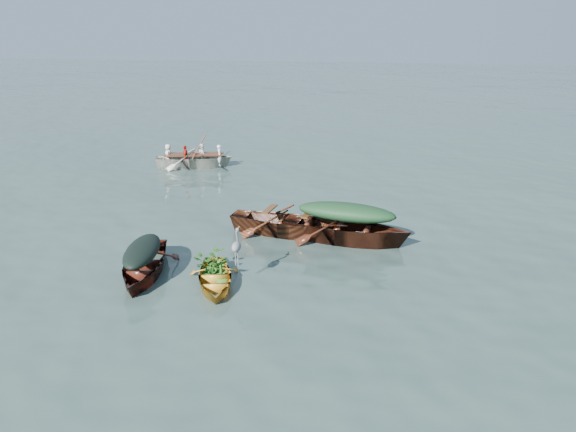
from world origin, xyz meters
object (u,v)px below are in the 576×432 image
(green_tarp_boat, at_px, (345,242))
(heron, at_px, (237,252))
(dark_covered_boat, at_px, (144,275))
(rowed_boat, at_px, (195,167))
(open_wooden_boat, at_px, (289,235))
(yellow_dinghy, at_px, (215,286))

(green_tarp_boat, bearing_deg, heron, 151.75)
(dark_covered_boat, relative_size, rowed_boat, 0.85)
(open_wooden_boat, bearing_deg, green_tarp_boat, -89.65)
(heron, bearing_deg, rowed_boat, 96.20)
(yellow_dinghy, xyz_separation_m, dark_covered_boat, (-1.91, 0.31, 0.00))
(rowed_boat, bearing_deg, open_wooden_boat, -157.52)
(yellow_dinghy, xyz_separation_m, rowed_boat, (-3.94, 10.83, 0.00))
(yellow_dinghy, bearing_deg, open_wooden_boat, 54.14)
(yellow_dinghy, xyz_separation_m, heron, (0.51, 0.20, 0.83))
(dark_covered_boat, distance_m, green_tarp_boat, 5.71)
(yellow_dinghy, relative_size, rowed_boat, 0.62)
(green_tarp_boat, xyz_separation_m, heron, (-2.44, -3.09, 0.83))
(open_wooden_boat, bearing_deg, yellow_dinghy, 171.10)
(yellow_dinghy, height_order, rowed_boat, rowed_boat)
(green_tarp_boat, distance_m, heron, 4.03)
(dark_covered_boat, xyz_separation_m, heron, (2.43, -0.11, 0.83))
(yellow_dinghy, relative_size, green_tarp_boat, 0.55)
(dark_covered_boat, bearing_deg, yellow_dinghy, -17.96)
(rowed_boat, bearing_deg, dark_covered_boat, 177.65)
(dark_covered_boat, height_order, rowed_boat, rowed_boat)
(open_wooden_boat, xyz_separation_m, heron, (-0.75, -3.39, 0.83))
(yellow_dinghy, bearing_deg, green_tarp_boat, 31.57)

